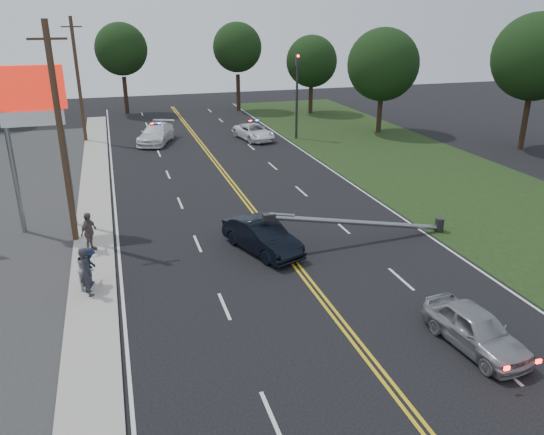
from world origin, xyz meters
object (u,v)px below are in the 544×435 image
object	(u,v)px
bystander_c	(89,266)
emergency_b	(156,134)
emergency_a	(254,132)
crashed_sedan	(262,236)
bystander_a	(87,271)
fallen_streetlight	(369,223)
utility_pole_far	(78,80)
bystander_d	(89,232)
traffic_signal	(297,89)
waiting_sedan	(476,329)
bystander_b	(86,268)
utility_pole_mid	(61,136)
pylon_sign	(31,110)

from	to	relation	value
bystander_c	emergency_b	bearing A→B (deg)	4.48
emergency_a	bystander_c	world-z (taller)	bystander_c
crashed_sedan	emergency_b	distance (m)	23.56
emergency_b	bystander_a	distance (m)	26.04
fallen_streetlight	emergency_b	bearing A→B (deg)	107.90
bystander_c	bystander_a	bearing A→B (deg)	-168.73
utility_pole_far	emergency_a	world-z (taller)	utility_pole_far
utility_pole_far	bystander_d	xyz separation A→B (m)	(0.71, -23.61, -4.05)
traffic_signal	bystander_c	size ratio (longest dim) A/B	4.52
waiting_sedan	bystander_b	bearing A→B (deg)	141.64
waiting_sedan	emergency_b	size ratio (longest dim) A/B	0.73
traffic_signal	bystander_b	xyz separation A→B (m)	(-16.84, -23.20, -3.23)
emergency_a	emergency_b	xyz separation A→B (m)	(-8.14, 1.16, 0.13)
traffic_signal	fallen_streetlight	distance (m)	22.62
bystander_a	traffic_signal	bearing A→B (deg)	-57.28
bystander_c	bystander_d	bearing A→B (deg)	16.84
utility_pole_mid	bystander_b	xyz separation A→B (m)	(0.66, -5.20, -4.11)
pylon_sign	bystander_d	xyz separation A→B (m)	(2.01, -3.61, -4.96)
bystander_a	utility_pole_mid	bearing A→B (deg)	-15.10
crashed_sedan	emergency_b	xyz separation A→B (m)	(-2.49, 23.43, 0.05)
utility_pole_far	bystander_d	distance (m)	23.97
emergency_b	bystander_c	bearing A→B (deg)	-80.33
fallen_streetlight	utility_pole_mid	world-z (taller)	utility_pole_mid
traffic_signal	emergency_b	distance (m)	12.40
utility_pole_mid	bystander_d	distance (m)	4.41
pylon_sign	crashed_sedan	world-z (taller)	pylon_sign
utility_pole_mid	utility_pole_far	size ratio (longest dim) A/B	1.00
crashed_sedan	waiting_sedan	world-z (taller)	crashed_sedan
utility_pole_mid	bystander_b	bearing A→B (deg)	-82.80
traffic_signal	fallen_streetlight	xyz separation A→B (m)	(-4.11, -22.00, -3.29)
pylon_sign	traffic_signal	bearing A→B (deg)	40.39
crashed_sedan	emergency_a	size ratio (longest dim) A/B	0.95
fallen_streetlight	utility_pole_far	xyz separation A→B (m)	(-13.39, 26.00, 4.17)
bystander_b	bystander_a	bearing A→B (deg)	-162.98
emergency_b	bystander_c	size ratio (longest dim) A/B	3.46
waiting_sedan	emergency_a	xyz separation A→B (m)	(1.09, 31.48, -0.02)
waiting_sedan	bystander_b	xyz separation A→B (m)	(-12.10, 7.67, 0.31)
pylon_sign	traffic_signal	size ratio (longest dim) A/B	1.13
utility_pole_far	crashed_sedan	world-z (taller)	utility_pole_far
fallen_streetlight	crashed_sedan	world-z (taller)	fallen_streetlight
traffic_signal	utility_pole_far	world-z (taller)	utility_pole_far
fallen_streetlight	bystander_c	xyz separation A→B (m)	(-12.61, -0.95, -0.02)
bystander_a	bystander_b	world-z (taller)	bystander_a
pylon_sign	bystander_c	distance (m)	8.86
emergency_a	fallen_streetlight	bearing A→B (deg)	-101.64
bystander_b	utility_pole_mid	bearing A→B (deg)	19.40
fallen_streetlight	emergency_a	bearing A→B (deg)	88.83
fallen_streetlight	utility_pole_far	bearing A→B (deg)	117.24
emergency_a	bystander_d	size ratio (longest dim) A/B	2.57
waiting_sedan	bystander_a	distance (m)	13.99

